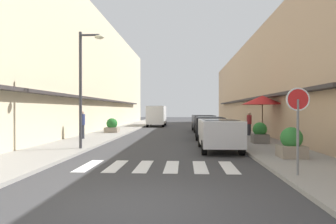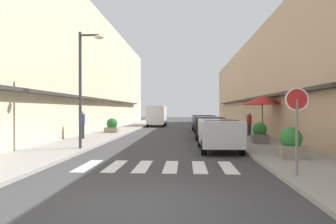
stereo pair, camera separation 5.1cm
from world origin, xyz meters
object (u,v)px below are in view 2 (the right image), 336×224
at_px(parked_car_far, 203,121).
at_px(planter_far, 112,126).
at_px(pedestrian_walking_near, 249,123).
at_px(pedestrian_walking_far, 82,124).
at_px(planter_midblock, 260,133).
at_px(parked_car_near, 219,131).
at_px(street_lamp, 84,77).
at_px(cafe_umbrella, 262,100).
at_px(planter_corner, 291,144).
at_px(round_street_sign, 297,108).
at_px(parked_car_mid, 209,125).
at_px(delivery_van, 157,114).

bearing_deg(parked_car_far, planter_far, -159.75).
distance_m(pedestrian_walking_near, pedestrian_walking_far, 11.37).
relative_size(planter_midblock, pedestrian_walking_near, 0.68).
bearing_deg(parked_car_near, street_lamp, -176.69).
distance_m(cafe_umbrella, planter_corner, 7.41).
distance_m(cafe_umbrella, planter_midblock, 3.01).
xyz_separation_m(cafe_umbrella, pedestrian_walking_near, (-0.22, 2.70, -1.53)).
xyz_separation_m(parked_car_far, round_street_sign, (1.51, -17.84, 1.04)).
bearing_deg(pedestrian_walking_far, parked_car_far, 66.97).
bearing_deg(planter_corner, parked_car_near, 133.74).
distance_m(parked_car_mid, round_street_sign, 11.50).
xyz_separation_m(planter_far, pedestrian_walking_far, (-0.60, -5.19, 0.44)).
height_order(parked_car_far, planter_far, parked_car_far).
relative_size(street_lamp, planter_far, 4.79).
height_order(planter_midblock, pedestrian_walking_near, pedestrian_walking_near).
bearing_deg(planter_midblock, pedestrian_walking_far, 169.63).
relative_size(parked_car_far, cafe_umbrella, 1.56).
bearing_deg(parked_car_far, delivery_van, 119.54).
bearing_deg(pedestrian_walking_far, round_street_sign, -23.90).
height_order(parked_car_far, pedestrian_walking_near, pedestrian_walking_near).
bearing_deg(planter_far, delivery_van, 77.46).
bearing_deg(parked_car_far, planter_midblock, -75.96).
distance_m(round_street_sign, cafe_umbrella, 10.40).
bearing_deg(delivery_van, planter_midblock, -68.30).
distance_m(cafe_umbrella, planter_far, 11.79).
xyz_separation_m(parked_car_near, delivery_van, (-4.89, 20.81, 0.48)).
bearing_deg(pedestrian_walking_far, pedestrian_walking_near, 37.78).
relative_size(planter_corner, pedestrian_walking_near, 0.70).
height_order(street_lamp, pedestrian_walking_near, street_lamp).
bearing_deg(street_lamp, cafe_umbrella, 27.68).
bearing_deg(pedestrian_walking_near, pedestrian_walking_far, -106.98).
xyz_separation_m(planter_far, pedestrian_walking_near, (10.36, -2.15, 0.37)).
height_order(cafe_umbrella, planter_far, cafe_umbrella).
bearing_deg(parked_car_mid, planter_corner, -73.57).
relative_size(parked_car_far, delivery_van, 0.77).
relative_size(round_street_sign, planter_midblock, 2.14).
distance_m(parked_car_mid, pedestrian_walking_far, 8.14).
distance_m(parked_car_near, planter_far, 12.02).
bearing_deg(pedestrian_walking_near, planter_far, -134.23).
bearing_deg(pedestrian_walking_near, parked_car_near, -54.46).
bearing_deg(pedestrian_walking_near, parked_car_mid, -93.91).
xyz_separation_m(round_street_sign, planter_corner, (0.92, 3.11, -1.32)).
bearing_deg(parked_car_near, planter_midblock, 43.60).
relative_size(street_lamp, cafe_umbrella, 2.03).
height_order(parked_car_near, cafe_umbrella, cafe_umbrella).
bearing_deg(round_street_sign, pedestrian_walking_far, 133.84).
relative_size(parked_car_near, planter_corner, 3.56).
bearing_deg(street_lamp, parked_car_near, 3.31).
bearing_deg(round_street_sign, delivery_van, 103.59).
height_order(delivery_van, planter_corner, delivery_van).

